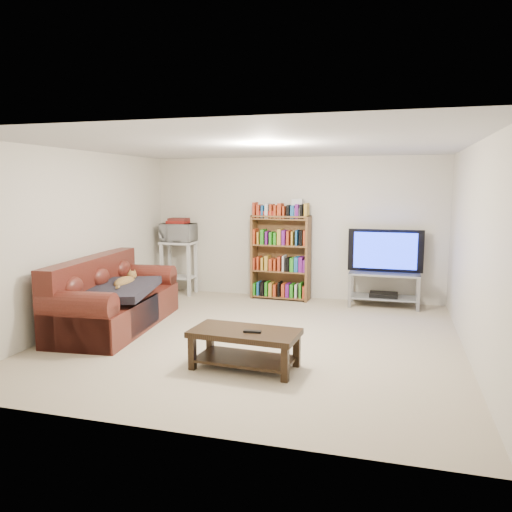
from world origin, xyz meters
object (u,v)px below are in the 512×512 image
(sofa, at_px, (111,303))
(coffee_table, at_px, (245,342))
(tv_stand, at_px, (384,284))
(bookshelf, at_px, (281,256))

(sofa, bearing_deg, coffee_table, -29.44)
(coffee_table, xyz_separation_m, tv_stand, (1.35, 3.22, 0.08))
(coffee_table, bearing_deg, sofa, 159.47)
(sofa, bearing_deg, tv_stand, 26.72)
(coffee_table, height_order, tv_stand, tv_stand)
(tv_stand, bearing_deg, bookshelf, 177.62)
(tv_stand, xyz_separation_m, bookshelf, (-1.72, 0.08, 0.36))
(bookshelf, bearing_deg, sofa, -126.28)
(tv_stand, bearing_deg, coffee_table, -112.46)
(coffee_table, height_order, bookshelf, bookshelf)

